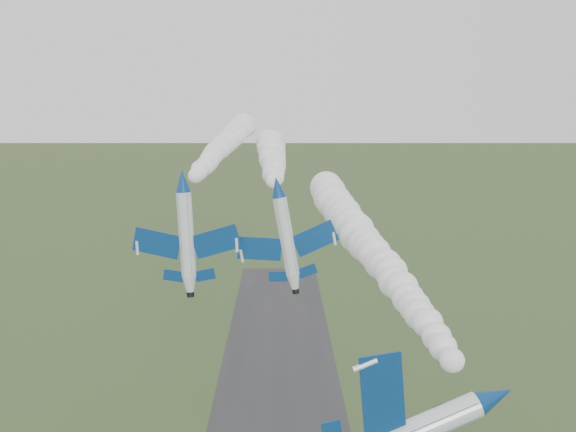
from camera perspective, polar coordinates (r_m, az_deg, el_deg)
name	(u,v)px	position (r m, az deg, el deg)	size (l,w,h in m)	color
jet_lead	(496,397)	(43.61, 18.03, -15.08)	(4.61, 14.09, 10.99)	silver
smoke_trail_jet_lead	(364,241)	(74.99, 6.79, -2.25)	(5.22, 63.68, 5.22)	white
jet_pair_left	(182,181)	(70.60, -9.38, 3.13)	(11.98, 14.33, 3.55)	silver
smoke_trail_jet_pair_left	(227,142)	(110.91, -5.43, 6.57)	(4.98, 74.32, 4.98)	white
jet_pair_right	(277,187)	(70.27, -0.95, 2.62)	(11.15, 13.52, 3.67)	silver
smoke_trail_jet_pair_right	(272,156)	(107.85, -1.44, 5.36)	(5.65, 69.22, 5.65)	white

